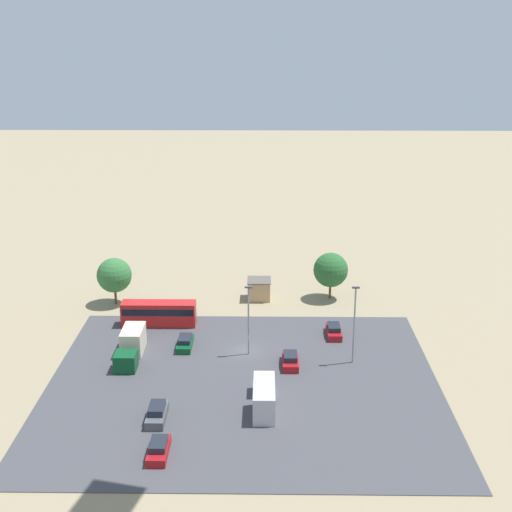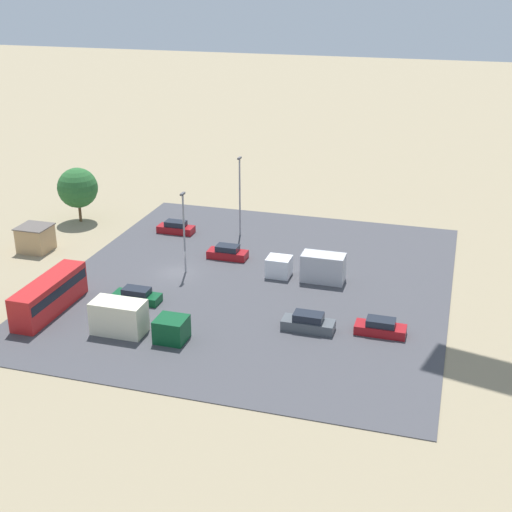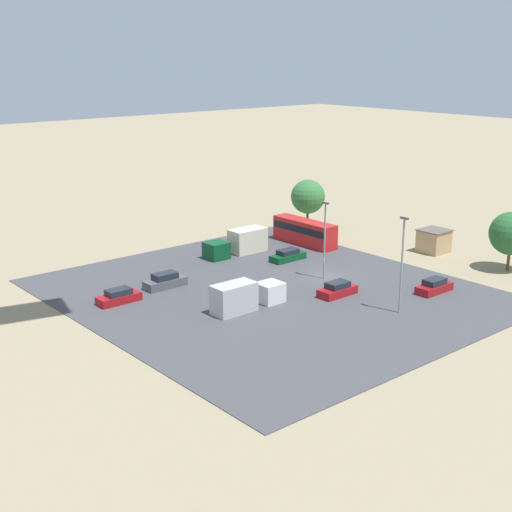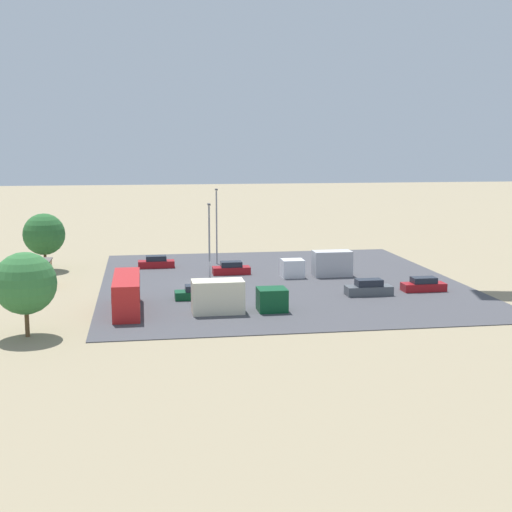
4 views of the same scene
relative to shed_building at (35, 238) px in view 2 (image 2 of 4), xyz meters
name	(u,v)px [view 2 (image 2 of 4)]	position (x,y,z in m)	size (l,w,h in m)	color
ground_plane	(177,273)	(1.55, 18.30, -1.51)	(400.00, 400.00, 0.00)	gray
parking_lot_surface	(255,282)	(1.55, 27.05, -1.47)	(44.53, 39.85, 0.08)	#424247
shed_building	(35,238)	(0.00, 0.00, 0.00)	(3.50, 3.63, 3.01)	tan
bus	(49,294)	(13.55, 10.19, 0.34)	(10.03, 2.46, 3.29)	red
parked_car_0	(380,328)	(9.17, 41.14, -0.81)	(1.84, 4.58, 1.48)	maroon
parked_car_1	(228,253)	(-3.94, 22.20, -0.80)	(1.90, 4.48, 1.53)	maroon
parked_car_2	(308,323)	(10.25, 34.73, -0.74)	(1.87, 4.79, 1.66)	#4C5156
parked_car_3	(176,228)	(-9.95, 13.41, -0.80)	(1.83, 4.53, 1.51)	maroon
parked_car_4	(137,296)	(9.26, 17.21, -0.84)	(1.83, 4.76, 1.41)	#0C4723
parked_truck_0	(310,267)	(-0.81, 32.47, -0.07)	(2.31, 8.29, 2.99)	silver
parked_truck_1	(134,321)	(15.57, 19.93, -0.03)	(2.55, 8.82, 3.06)	#0C4723
tree_apron_mid	(78,188)	(-10.60, -0.21, 3.00)	(5.14, 5.14, 7.09)	brown
light_pole_lot_centre	(240,193)	(-11.52, 21.28, 3.89)	(0.90, 0.28, 9.77)	gray
light_pole_lot_edge	(184,230)	(1.14, 19.12, 3.47)	(0.90, 0.28, 8.94)	gray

